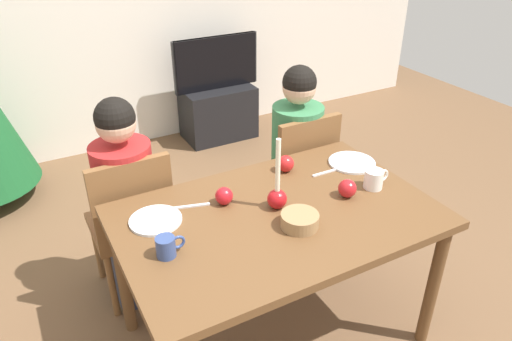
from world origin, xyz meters
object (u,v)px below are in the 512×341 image
at_px(chair_left, 132,220).
at_px(mug_left, 167,247).
at_px(chair_right, 298,173).
at_px(candle_centerpiece, 277,194).
at_px(person_right_child, 296,162).
at_px(apple_by_right_mug, 347,188).
at_px(tv_stand, 218,112).
at_px(bowl_walnuts, 300,220).
at_px(mug_right, 374,179).
at_px(apple_near_candle, 224,196).
at_px(plate_left, 156,220).
at_px(tv, 216,63).
at_px(plate_right, 352,163).
at_px(apple_by_left_plate, 286,164).
at_px(dining_table, 277,229).
at_px(person_left_child, 129,207).

xyz_separation_m(chair_left, mug_left, (-0.01, -0.65, 0.28)).
bearing_deg(chair_right, candle_centerpiece, -131.22).
distance_m(person_right_child, apple_by_right_mug, 0.73).
relative_size(tv_stand, bowl_walnuts, 3.93).
height_order(tv_stand, mug_right, mug_right).
xyz_separation_m(tv_stand, apple_by_right_mug, (-0.39, -2.33, 0.55)).
relative_size(tv_stand, apple_near_candle, 7.81).
height_order(person_right_child, plate_left, person_right_child).
relative_size(tv, candle_centerpiece, 2.31).
bearing_deg(mug_left, plate_right, 12.68).
bearing_deg(tv, chair_right, -97.75).
bearing_deg(mug_right, plate_right, 75.77).
xyz_separation_m(tv, apple_by_left_plate, (-0.52, -1.99, 0.08)).
height_order(plate_right, apple_near_candle, apple_near_candle).
bearing_deg(candle_centerpiece, chair_right, 48.78).
bearing_deg(plate_left, chair_left, 92.78).
height_order(chair_left, plate_right, chair_left).
bearing_deg(dining_table, tv_stand, 72.02).
relative_size(person_left_child, mug_right, 8.69).
relative_size(tv_stand, apple_by_right_mug, 7.41).
bearing_deg(mug_left, chair_left, 88.98).
xyz_separation_m(person_left_child, plate_left, (0.02, -0.44, 0.19)).
bearing_deg(apple_by_left_plate, person_left_child, 156.03).
xyz_separation_m(plate_left, mug_left, (-0.03, -0.24, 0.04)).
height_order(person_right_child, candle_centerpiece, person_right_child).
relative_size(person_right_child, tv_stand, 1.83).
distance_m(mug_left, mug_right, 1.04).
bearing_deg(person_right_child, bowl_walnuts, -122.25).
height_order(chair_right, bowl_walnuts, chair_right).
relative_size(dining_table, plate_left, 6.15).
xyz_separation_m(dining_table, tv_stand, (0.75, 2.30, -0.43)).
bearing_deg(tv, apple_by_left_plate, -104.50).
relative_size(plate_left, apple_by_right_mug, 2.63).
relative_size(dining_table, apple_by_left_plate, 16.27).
bearing_deg(person_left_child, mug_right, -32.96).
relative_size(tv, bowl_walnuts, 4.85).
xyz_separation_m(candle_centerpiece, apple_near_candle, (-0.19, 0.14, -0.03)).
distance_m(person_left_child, apple_by_right_mug, 1.12).
height_order(chair_left, apple_near_candle, chair_left).
bearing_deg(apple_near_candle, person_right_child, 33.39).
xyz_separation_m(tv, bowl_walnuts, (-0.71, -2.43, 0.07)).
xyz_separation_m(dining_table, apple_near_candle, (-0.17, 0.19, 0.12)).
bearing_deg(plate_right, tv_stand, 85.45).
bearing_deg(tv_stand, candle_centerpiece, -107.79).
distance_m(bowl_walnuts, apple_near_candle, 0.37).
xyz_separation_m(person_left_child, candle_centerpiece, (0.53, -0.60, 0.25)).
distance_m(dining_table, person_right_child, 0.83).
bearing_deg(dining_table, plate_left, 157.70).
bearing_deg(plate_left, tv, 59.45).
relative_size(mug_right, apple_by_left_plate, 1.57).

